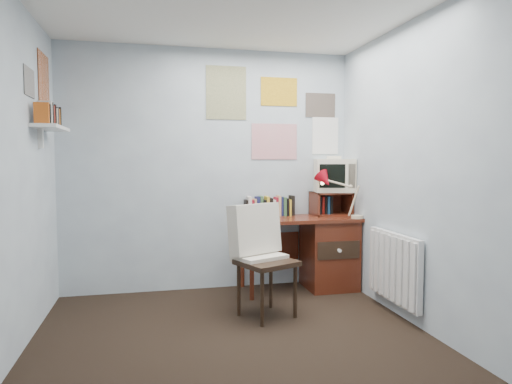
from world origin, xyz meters
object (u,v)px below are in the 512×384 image
desk_chair (267,263)px  desk_lamp (357,197)px  wall_shelf (51,128)px  radiator (394,267)px  desk (324,250)px  tv_riser (331,204)px  crt_tv (334,174)px

desk_chair → desk_lamp: bearing=1.8°
desk_chair → wall_shelf: size_ratio=1.52×
desk_lamp → radiator: size_ratio=0.54×
wall_shelf → desk_lamp: bearing=3.2°
desk → desk_chair: (-0.81, -0.73, 0.07)m
desk_chair → desk_lamp: size_ratio=2.17×
desk → wall_shelf: wall_shelf is taller
radiator → desk: bearing=107.2°
desk_lamp → tv_riser: desk_lamp is taller
desk_lamp → crt_tv: bearing=103.2°
crt_tv → wall_shelf: wall_shelf is taller
radiator → crt_tv: bearing=97.1°
radiator → tv_riser: bearing=99.3°
desk_chair → crt_tv: crt_tv is taller
crt_tv → wall_shelf: size_ratio=0.66×
tv_riser → radiator: tv_riser is taller
desk → desk_chair: desk_chair is taller
tv_riser → wall_shelf: (-2.69, -0.49, 0.74)m
tv_riser → crt_tv: bearing=27.7°
tv_riser → wall_shelf: 2.83m
desk → tv_riser: size_ratio=3.00×
desk → crt_tv: size_ratio=2.94×
desk_lamp → wall_shelf: bearing=178.7°
desk_lamp → tv_riser: size_ratio=1.09×
desk_lamp → radiator: desk_lamp is taller
desk_lamp → radiator: (0.02, -0.71, -0.56)m
desk → desk_chair: bearing=-137.9°
crt_tv → wall_shelf: (-2.73, -0.51, 0.42)m
tv_riser → crt_tv: (0.04, 0.02, 0.32)m
crt_tv → radiator: 1.32m
wall_shelf → tv_riser: bearing=10.3°
tv_riser → desk_lamp: bearing=-65.6°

